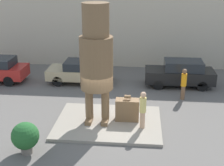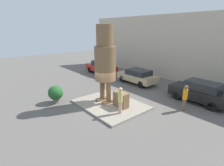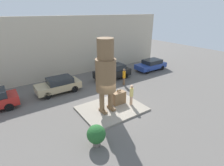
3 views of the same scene
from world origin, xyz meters
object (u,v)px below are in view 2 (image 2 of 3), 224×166
object	(u,v)px
worker_hivis	(185,97)
giant_suitcase	(121,99)
parked_car_red	(101,67)
planter_pot	(56,93)
tourist	(120,99)
parked_car_black	(200,92)
statue_figure	(105,59)
parked_car_tan	(137,76)

from	to	relation	value
worker_hivis	giant_suitcase	bearing A→B (deg)	-133.87
parked_car_red	planter_pot	xyz separation A→B (m)	(5.09, -8.07, -0.09)
giant_suitcase	tourist	bearing A→B (deg)	-45.06
giant_suitcase	parked_car_red	bearing A→B (deg)	150.99
parked_car_black	parked_car_red	bearing A→B (deg)	1.40
statue_figure	tourist	bearing A→B (deg)	-12.41
statue_figure	planter_pot	bearing A→B (deg)	-131.57
statue_figure	parked_car_black	size ratio (longest dim) A/B	1.31
statue_figure	parked_car_tan	size ratio (longest dim) A/B	1.34
parked_car_tan	planter_pot	bearing A→B (deg)	85.59
parked_car_red	parked_car_tan	world-z (taller)	parked_car_red
parked_car_red	tourist	bearing A→B (deg)	149.54
tourist	worker_hivis	size ratio (longest dim) A/B	0.98
parked_car_red	parked_car_black	bearing A→B (deg)	-178.60
tourist	worker_hivis	xyz separation A→B (m)	(2.28, 3.86, -0.12)
worker_hivis	parked_car_black	bearing A→B (deg)	88.57
tourist	parked_car_red	distance (m)	11.30
parked_car_red	worker_hivis	size ratio (longest dim) A/B	2.41
statue_figure	tourist	distance (m)	3.17
parked_car_black	giant_suitcase	bearing A→B (deg)	59.90
statue_figure	tourist	world-z (taller)	statue_figure
worker_hivis	statue_figure	bearing A→B (deg)	-142.56
tourist	parked_car_red	bearing A→B (deg)	149.54
parked_car_tan	worker_hivis	xyz separation A→B (m)	(6.28, -2.18, 0.20)
giant_suitcase	worker_hivis	xyz separation A→B (m)	(3.01, 3.13, 0.32)
giant_suitcase	parked_car_tan	world-z (taller)	parked_car_tan
giant_suitcase	parked_car_tan	bearing A→B (deg)	121.64
tourist	statue_figure	bearing A→B (deg)	167.59
parked_car_red	worker_hivis	bearing A→B (deg)	171.20
tourist	planter_pot	distance (m)	5.22
giant_suitcase	parked_car_red	distance (m)	10.30
parked_car_red	parked_car_black	xyz separation A→B (m)	(12.07, 0.29, 0.01)
parked_car_black	statue_figure	bearing A→B (deg)	51.05
giant_suitcase	worker_hivis	size ratio (longest dim) A/B	0.71
parked_car_tan	parked_car_red	bearing A→B (deg)	3.16
tourist	worker_hivis	distance (m)	4.49
giant_suitcase	parked_car_black	bearing A→B (deg)	59.90
statue_figure	parked_car_red	bearing A→B (deg)	145.31
tourist	parked_car_black	xyz separation A→B (m)	(2.33, 6.02, -0.24)
statue_figure	giant_suitcase	xyz separation A→B (m)	(1.42, 0.26, -2.72)
planter_pot	statue_figure	bearing A→B (deg)	48.43
parked_car_tan	parked_car_black	world-z (taller)	parked_car_black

